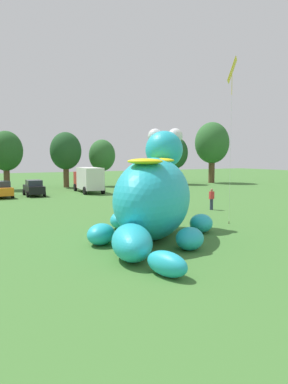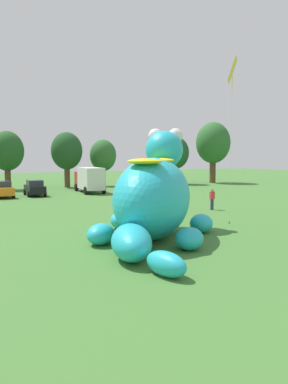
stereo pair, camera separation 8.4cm
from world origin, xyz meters
TOP-DOWN VIEW (x-y plane):
  - ground_plane at (0.00, 0.00)m, footprint 160.00×160.00m
  - giant_inflatable_creature at (-1.48, -1.00)m, footprint 8.55×11.07m
  - car_orange at (-5.64, 23.28)m, footprint 2.13×4.20m
  - car_black at (-2.23, 23.45)m, footprint 2.09×4.18m
  - box_truck at (4.28, 24.18)m, footprint 2.85×6.56m
  - tree_centre_left at (-3.57, 32.60)m, footprint 4.20×4.20m
  - tree_centre at (4.20, 32.63)m, footprint 4.24×4.24m
  - tree_centre_right at (9.32, 32.14)m, footprint 3.72×3.72m
  - tree_mid_right at (20.41, 30.40)m, footprint 4.06×4.06m
  - tree_right at (27.17, 29.91)m, footprint 5.41×5.41m
  - spectator_near_inflatable at (7.89, 5.85)m, footprint 0.38×0.26m
  - spectator_mid_field at (9.82, 17.21)m, footprint 0.38×0.26m
  - spectator_by_cars at (8.27, 16.37)m, footprint 0.38×0.26m
  - tethered_flying_kite at (4.90, 0.34)m, footprint 1.13×1.13m

SIDE VIEW (x-z plane):
  - ground_plane at x=0.00m, z-range 0.00..0.00m
  - spectator_near_inflatable at x=7.89m, z-range 0.00..1.71m
  - spectator_mid_field at x=9.82m, z-range 0.00..1.71m
  - spectator_by_cars at x=8.27m, z-range 0.00..1.71m
  - car_orange at x=-5.64m, z-range 0.00..1.72m
  - car_black at x=-2.23m, z-range 0.00..1.72m
  - box_truck at x=4.28m, z-range 0.13..3.08m
  - giant_inflatable_creature at x=-1.48m, z-range -0.81..5.19m
  - tree_centre_right at x=9.32m, z-range 1.02..7.62m
  - tree_mid_right at x=20.41m, z-range 1.11..8.31m
  - tree_centre_left at x=-3.57m, z-range 1.15..8.60m
  - tree_centre at x=4.20m, z-range 1.16..8.68m
  - tree_right at x=27.17m, z-range 1.48..11.08m
  - tethered_flying_kite at x=4.90m, z-range 4.26..14.58m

